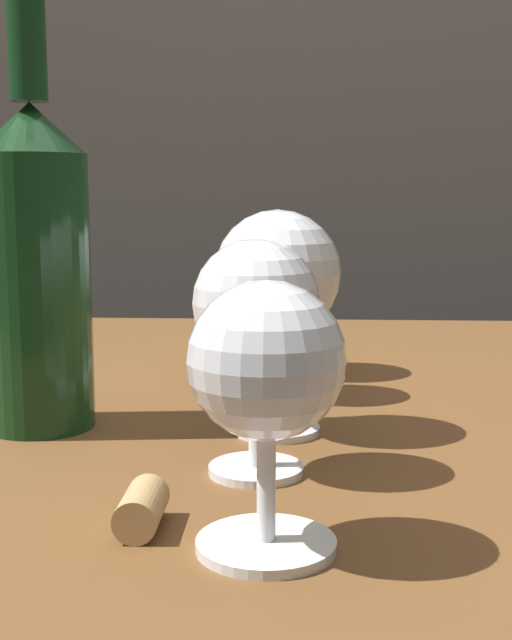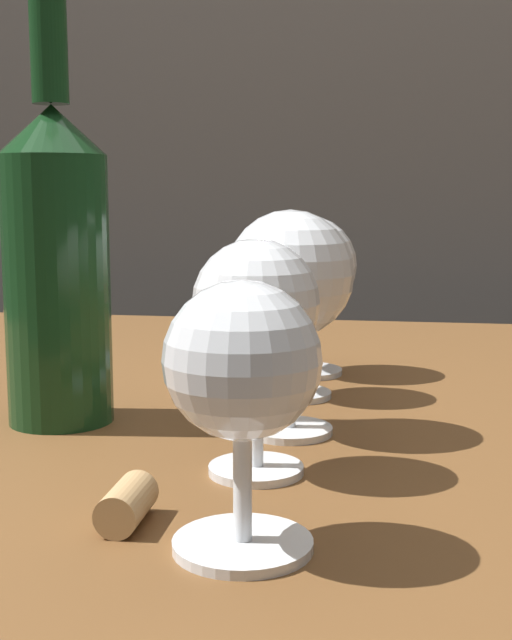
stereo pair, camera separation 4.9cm
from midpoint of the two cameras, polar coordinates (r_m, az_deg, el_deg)
The scene contains 8 objects.
dining_table at distance 0.73m, azimuth 11.10°, elevation -12.08°, with size 1.55×0.84×0.77m.
wine_glass_pinot at distance 0.39m, azimuth 2.72°, elevation -3.51°, with size 0.07×0.07×0.13m.
wine_glass_rose at distance 0.49m, azimuth 2.87°, elevation 0.75°, with size 0.07×0.07×0.14m.
wine_glass_white at distance 0.58m, azimuth 4.77°, elevation 2.78°, with size 0.09×0.09×0.16m.
wine_glass_cabernet at distance 0.68m, azimuth 4.88°, elevation 2.07°, with size 0.08×0.08×0.13m.
wine_glass_amber at distance 0.77m, azimuth 5.30°, elevation 3.52°, with size 0.09×0.09×0.15m.
wine_bottle at distance 0.62m, azimuth -11.12°, elevation 4.26°, with size 0.08×0.08×0.32m.
cork at distance 0.44m, azimuth -5.47°, elevation -12.30°, with size 0.02×0.02×0.04m, color tan.
Camera 2 is at (-0.01, -0.68, 0.94)m, focal length 47.46 mm.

